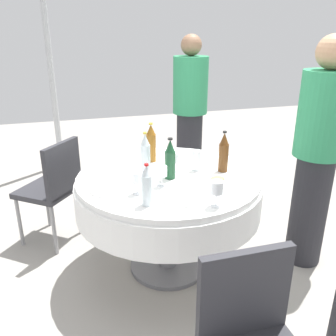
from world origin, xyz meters
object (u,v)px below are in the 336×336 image
person_inner (190,116)px  chair_rear (54,184)px  bottle_clear_far (147,186)px  bottle_amber_west (151,144)px  bottle_brown_right (224,153)px  plate_left (218,181)px  wine_glass_rear (174,159)px  plate_south (108,190)px  wine_glass_right (196,157)px  bottle_dark_green_inner (171,160)px  bottle_clear_near (145,155)px  wine_glass_front (162,172)px  plate_mid (188,157)px  wine_glass_west (137,179)px  plate_north (181,199)px  person_near (318,153)px  wine_glass_north (217,188)px  dining_table (168,195)px

person_inner → chair_rear: bearing=-130.9°
bottle_clear_far → bottle_amber_west: size_ratio=0.84×
bottle_clear_far → person_inner: 1.75m
bottle_brown_right → plate_left: 0.24m
wine_glass_rear → plate_south: wine_glass_rear is taller
wine_glass_right → plate_south: wine_glass_right is taller
plate_left → bottle_amber_west: bearing=121.6°
bottle_dark_green_inner → bottle_amber_west: size_ratio=0.94×
bottle_clear_near → chair_rear: size_ratio=0.34×
wine_glass_front → plate_mid: bearing=53.0°
bottle_amber_west → plate_left: 0.61m
bottle_amber_west → person_inner: bearing=54.7°
plate_mid → wine_glass_right: bearing=-97.0°
bottle_dark_green_inner → chair_rear: size_ratio=0.32×
wine_glass_west → plate_south: bearing=151.4°
bottle_clear_near → bottle_dark_green_inner: size_ratio=1.07×
plate_north → person_near: size_ratio=0.13×
plate_mid → chair_rear: size_ratio=0.29×
plate_north → bottle_brown_right: bearing=39.6°
bottle_dark_green_inner → wine_glass_right: 0.23m
bottle_dark_green_inner → wine_glass_west: bearing=-145.7°
plate_north → plate_south: (-0.39, 0.25, -0.00)m
wine_glass_north → plate_south: (-0.55, 0.38, -0.10)m
wine_glass_west → wine_glass_front: bearing=23.2°
wine_glass_north → chair_rear: 1.46m
bottle_clear_far → chair_rear: 1.17m
person_inner → plate_left: bearing=-76.1°
wine_glass_north → wine_glass_front: bearing=121.2°
person_near → wine_glass_west: bearing=-77.8°
plate_mid → plate_south: bearing=-147.8°
bottle_clear_far → plate_south: bearing=127.3°
wine_glass_right → plate_mid: bearing=83.0°
plate_mid → person_inner: person_inner is taller
dining_table → wine_glass_rear: (0.06, 0.06, 0.24)m
wine_glass_front → plate_mid: 0.56m
bottle_clear_near → plate_mid: bearing=29.7°
bottle_amber_west → plate_mid: bearing=-3.9°
dining_table → bottle_dark_green_inner: (0.00, -0.05, 0.28)m
plate_mid → person_near: 0.92m
bottle_clear_near → bottle_clear_far: bottle_clear_near is taller
bottle_clear_near → person_inner: size_ratio=0.18×
plate_left → person_inner: size_ratio=0.13×
bottle_clear_near → person_near: (1.16, -0.26, -0.01)m
wine_glass_west → person_inner: size_ratio=0.09×
wine_glass_rear → bottle_amber_west: bearing=112.8°
bottle_dark_green_inner → wine_glass_front: bottle_dark_green_inner is taller
person_inner → wine_glass_west: bearing=-94.6°
wine_glass_right → person_inner: 1.19m
plate_north → bottle_amber_west: bearing=90.5°
plate_mid → person_inner: size_ratio=0.15×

